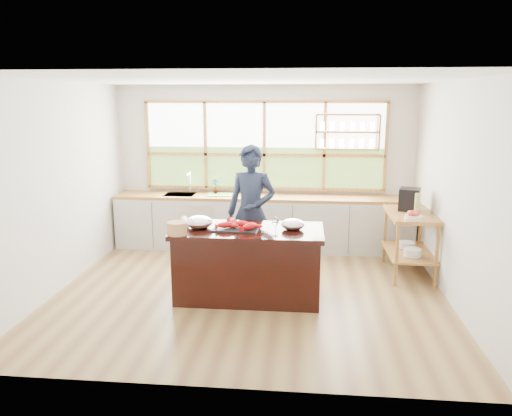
# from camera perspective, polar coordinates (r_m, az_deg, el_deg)

# --- Properties ---
(ground_plane) EXTENTS (5.00, 5.00, 0.00)m
(ground_plane) POSITION_cam_1_polar(r_m,az_deg,el_deg) (6.64, -0.67, -9.48)
(ground_plane) COLOR olive
(room_shell) EXTENTS (5.02, 4.52, 2.71)m
(room_shell) POSITION_cam_1_polar(r_m,az_deg,el_deg) (6.71, -0.02, 6.21)
(room_shell) COLOR beige
(room_shell) RESTS_ON ground_plane
(back_counter) EXTENTS (4.90, 0.63, 0.90)m
(back_counter) POSITION_cam_1_polar(r_m,az_deg,el_deg) (8.35, 0.64, -1.60)
(back_counter) COLOR #B7B5AD
(back_counter) RESTS_ON ground_plane
(right_shelf_unit) EXTENTS (0.62, 1.10, 0.90)m
(right_shelf_unit) POSITION_cam_1_polar(r_m,az_deg,el_deg) (7.42, 17.19, -2.77)
(right_shelf_unit) COLOR #986432
(right_shelf_unit) RESTS_ON ground_plane
(island) EXTENTS (1.85, 0.90, 0.90)m
(island) POSITION_cam_1_polar(r_m,az_deg,el_deg) (6.30, -0.88, -6.32)
(island) COLOR black
(island) RESTS_ON ground_plane
(cook) EXTENTS (0.76, 0.57, 1.87)m
(cook) POSITION_cam_1_polar(r_m,az_deg,el_deg) (6.86, -0.54, -0.57)
(cook) COLOR #192035
(cook) RESTS_ON ground_plane
(potted_plant) EXTENTS (0.16, 0.13, 0.27)m
(potted_plant) POSITION_cam_1_polar(r_m,az_deg,el_deg) (8.39, -4.69, 2.49)
(potted_plant) COLOR slate
(potted_plant) RESTS_ON back_counter
(cutting_board) EXTENTS (0.42, 0.32, 0.01)m
(cutting_board) POSITION_cam_1_polar(r_m,az_deg,el_deg) (8.34, -4.15, 1.54)
(cutting_board) COLOR #68BB45
(cutting_board) RESTS_ON back_counter
(espresso_machine) EXTENTS (0.35, 0.37, 0.32)m
(espresso_machine) POSITION_cam_1_polar(r_m,az_deg,el_deg) (7.49, 17.14, 0.95)
(espresso_machine) COLOR black
(espresso_machine) RESTS_ON right_shelf_unit
(wine_bottle) EXTENTS (0.10, 0.10, 0.30)m
(wine_bottle) POSITION_cam_1_polar(r_m,az_deg,el_deg) (7.24, 17.95, 0.43)
(wine_bottle) COLOR #9CA64F
(wine_bottle) RESTS_ON right_shelf_unit
(fruit_bowl) EXTENTS (0.24, 0.24, 0.11)m
(fruit_bowl) POSITION_cam_1_polar(r_m,az_deg,el_deg) (6.99, 17.53, -0.85)
(fruit_bowl) COLOR silver
(fruit_bowl) RESTS_ON right_shelf_unit
(slate_board) EXTENTS (0.57, 0.43, 0.02)m
(slate_board) POSITION_cam_1_polar(r_m,az_deg,el_deg) (6.17, -2.28, -2.32)
(slate_board) COLOR black
(slate_board) RESTS_ON island
(lobster_pile) EXTENTS (0.52, 0.44, 0.08)m
(lobster_pile) POSITION_cam_1_polar(r_m,az_deg,el_deg) (6.15, -2.08, -1.89)
(lobster_pile) COLOR #C40101
(lobster_pile) RESTS_ON slate_board
(mixing_bowl_left) EXTENTS (0.33, 0.33, 0.16)m
(mixing_bowl_left) POSITION_cam_1_polar(r_m,az_deg,el_deg) (6.24, -6.50, -1.63)
(mixing_bowl_left) COLOR silver
(mixing_bowl_left) RESTS_ON island
(mixing_bowl_right) EXTENTS (0.29, 0.29, 0.14)m
(mixing_bowl_right) POSITION_cam_1_polar(r_m,az_deg,el_deg) (6.15, 4.24, -1.89)
(mixing_bowl_right) COLOR silver
(mixing_bowl_right) RESTS_ON island
(wine_glass) EXTENTS (0.08, 0.08, 0.22)m
(wine_glass) POSITION_cam_1_polar(r_m,az_deg,el_deg) (5.84, 2.25, -1.63)
(wine_glass) COLOR white
(wine_glass) RESTS_ON island
(wicker_basket) EXTENTS (0.24, 0.24, 0.15)m
(wicker_basket) POSITION_cam_1_polar(r_m,az_deg,el_deg) (5.97, -9.02, -2.31)
(wicker_basket) COLOR #B87A49
(wicker_basket) RESTS_ON island
(parchment_roll) EXTENTS (0.18, 0.31, 0.08)m
(parchment_roll) POSITION_cam_1_polar(r_m,az_deg,el_deg) (6.43, -8.08, -1.54)
(parchment_roll) COLOR white
(parchment_roll) RESTS_ON island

